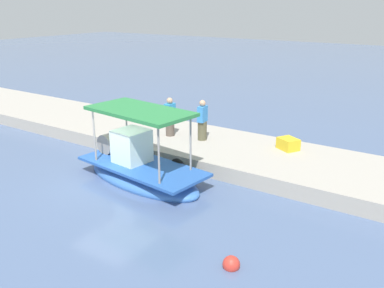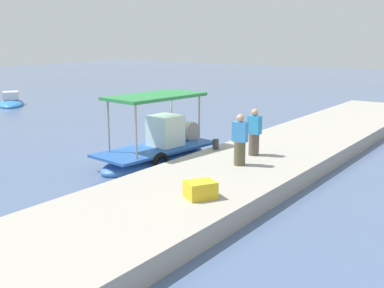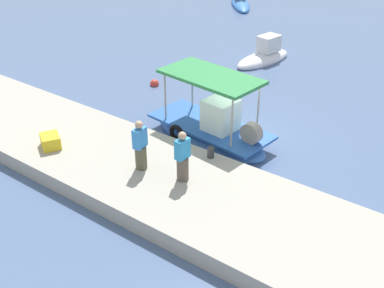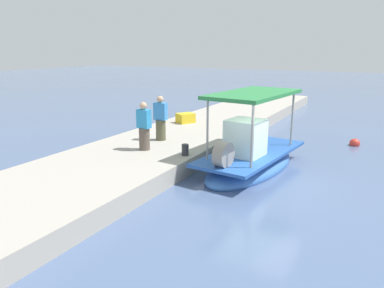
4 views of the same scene
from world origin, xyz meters
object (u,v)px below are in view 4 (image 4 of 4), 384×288
object	(u,v)px
fisherman_near_bollard	(161,120)
cargo_crate	(186,118)
main_fishing_boat	(250,157)
mooring_bollard	(185,150)
fisherman_by_crate	(144,128)
marker_buoy	(355,144)

from	to	relation	value
fisherman_near_bollard	cargo_crate	world-z (taller)	fisherman_near_bollard
fisherman_near_bollard	cargo_crate	distance (m)	3.69
main_fishing_boat	mooring_bollard	bearing A→B (deg)	-56.77
fisherman_near_bollard	mooring_bollard	bearing A→B (deg)	52.47
fisherman_by_crate	mooring_bollard	bearing A→B (deg)	91.25
marker_buoy	cargo_crate	bearing A→B (deg)	-78.41
main_fishing_boat	cargo_crate	world-z (taller)	main_fishing_boat
main_fishing_boat	fisherman_near_bollard	world-z (taller)	main_fishing_boat
fisherman_near_bollard	fisherman_by_crate	bearing A→B (deg)	10.46
fisherman_near_bollard	fisherman_by_crate	size ratio (longest dim) A/B	1.02
fisherman_by_crate	cargo_crate	size ratio (longest dim) A/B	2.19
fisherman_near_bollard	mooring_bollard	size ratio (longest dim) A/B	4.51
main_fishing_boat	fisherman_near_bollard	size ratio (longest dim) A/B	3.07
fisherman_by_crate	marker_buoy	size ratio (longest dim) A/B	3.92
main_fishing_boat	marker_buoy	distance (m)	6.07
marker_buoy	mooring_bollard	bearing A→B (deg)	-35.99
main_fishing_boat	marker_buoy	xyz separation A→B (m)	(-5.33, 2.89, -0.37)
cargo_crate	fisherman_by_crate	bearing A→B (deg)	12.63
mooring_bollard	cargo_crate	distance (m)	5.73
main_fishing_boat	marker_buoy	size ratio (longest dim) A/B	12.24
fisherman_by_crate	marker_buoy	distance (m)	9.28
fisherman_by_crate	mooring_bollard	world-z (taller)	fisherman_by_crate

